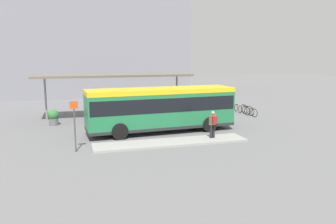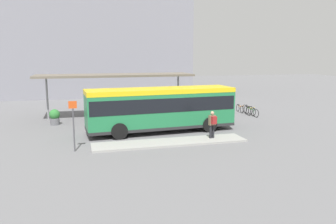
{
  "view_description": "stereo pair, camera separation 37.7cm",
  "coord_description": "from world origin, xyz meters",
  "px_view_note": "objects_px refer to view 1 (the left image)",
  "views": [
    {
      "loc": [
        -5.7,
        -21.46,
        5.19
      ],
      "look_at": [
        0.5,
        0.0,
        1.36
      ],
      "focal_mm": 35.0,
      "sensor_mm": 36.0,
      "label": 1
    },
    {
      "loc": [
        -5.34,
        -21.56,
        5.19
      ],
      "look_at": [
        0.5,
        0.0,
        1.36
      ],
      "focal_mm": 35.0,
      "sensor_mm": 36.0,
      "label": 2
    }
  ],
  "objects_px": {
    "city_bus": "(161,106)",
    "pedestrian_waiting": "(213,123)",
    "bicycle_black": "(246,109)",
    "bicycle_yellow": "(248,110)",
    "platform_sign": "(75,124)",
    "potted_planter_near_shelter": "(141,113)",
    "bicycle_green": "(251,112)",
    "potted_planter_far_side": "(54,117)",
    "bicycle_orange": "(238,108)"
  },
  "relations": [
    {
      "from": "city_bus",
      "to": "potted_planter_far_side",
      "type": "relative_size",
      "value": 8.5
    },
    {
      "from": "pedestrian_waiting",
      "to": "bicycle_black",
      "type": "relative_size",
      "value": 0.96
    },
    {
      "from": "pedestrian_waiting",
      "to": "potted_planter_far_side",
      "type": "bearing_deg",
      "value": 43.25
    },
    {
      "from": "potted_planter_far_side",
      "to": "pedestrian_waiting",
      "type": "bearing_deg",
      "value": -37.06
    },
    {
      "from": "bicycle_orange",
      "to": "platform_sign",
      "type": "xyz_separation_m",
      "value": [
        -14.75,
        -9.18,
        1.2
      ]
    },
    {
      "from": "bicycle_black",
      "to": "bicycle_orange",
      "type": "relative_size",
      "value": 1.08
    },
    {
      "from": "bicycle_orange",
      "to": "platform_sign",
      "type": "bearing_deg",
      "value": -53.42
    },
    {
      "from": "pedestrian_waiting",
      "to": "city_bus",
      "type": "bearing_deg",
      "value": 29.62
    },
    {
      "from": "city_bus",
      "to": "platform_sign",
      "type": "bearing_deg",
      "value": -153.05
    },
    {
      "from": "bicycle_green",
      "to": "bicycle_orange",
      "type": "relative_size",
      "value": 1.04
    },
    {
      "from": "bicycle_black",
      "to": "potted_planter_far_side",
      "type": "height_order",
      "value": "potted_planter_far_side"
    },
    {
      "from": "city_bus",
      "to": "bicycle_green",
      "type": "xyz_separation_m",
      "value": [
        9.06,
        3.58,
        -1.4
      ]
    },
    {
      "from": "bicycle_orange",
      "to": "potted_planter_near_shelter",
      "type": "bearing_deg",
      "value": -75.33
    },
    {
      "from": "bicycle_orange",
      "to": "potted_planter_far_side",
      "type": "distance_m",
      "value": 16.35
    },
    {
      "from": "bicycle_green",
      "to": "bicycle_black",
      "type": "distance_m",
      "value": 1.5
    },
    {
      "from": "pedestrian_waiting",
      "to": "bicycle_orange",
      "type": "distance_m",
      "value": 10.99
    },
    {
      "from": "bicycle_yellow",
      "to": "bicycle_green",
      "type": "bearing_deg",
      "value": -17.74
    },
    {
      "from": "bicycle_orange",
      "to": "potted_planter_far_side",
      "type": "height_order",
      "value": "potted_planter_far_side"
    },
    {
      "from": "bicycle_black",
      "to": "potted_planter_near_shelter",
      "type": "xyz_separation_m",
      "value": [
        -9.97,
        -0.95,
        0.29
      ]
    },
    {
      "from": "bicycle_black",
      "to": "platform_sign",
      "type": "relative_size",
      "value": 0.63
    },
    {
      "from": "potted_planter_near_shelter",
      "to": "pedestrian_waiting",
      "type": "bearing_deg",
      "value": -66.67
    },
    {
      "from": "platform_sign",
      "to": "bicycle_green",
      "type": "bearing_deg",
      "value": 25.27
    },
    {
      "from": "bicycle_green",
      "to": "bicycle_yellow",
      "type": "xyz_separation_m",
      "value": [
        0.15,
        0.73,
        0.01
      ]
    },
    {
      "from": "pedestrian_waiting",
      "to": "bicycle_black",
      "type": "bearing_deg",
      "value": -49.97
    },
    {
      "from": "bicycle_yellow",
      "to": "bicycle_black",
      "type": "distance_m",
      "value": 0.75
    },
    {
      "from": "bicycle_green",
      "to": "platform_sign",
      "type": "distance_m",
      "value": 16.42
    },
    {
      "from": "bicycle_green",
      "to": "potted_planter_far_side",
      "type": "distance_m",
      "value": 16.36
    },
    {
      "from": "potted_planter_far_side",
      "to": "platform_sign",
      "type": "bearing_deg",
      "value": -78.82
    },
    {
      "from": "city_bus",
      "to": "potted_planter_near_shelter",
      "type": "bearing_deg",
      "value": 94.16
    },
    {
      "from": "platform_sign",
      "to": "bicycle_black",
      "type": "bearing_deg",
      "value": 29.13
    },
    {
      "from": "pedestrian_waiting",
      "to": "potted_planter_far_side",
      "type": "relative_size",
      "value": 1.41
    },
    {
      "from": "bicycle_orange",
      "to": "potted_planter_near_shelter",
      "type": "distance_m",
      "value": 9.72
    },
    {
      "from": "bicycle_black",
      "to": "potted_planter_far_side",
      "type": "relative_size",
      "value": 1.46
    },
    {
      "from": "bicycle_green",
      "to": "bicycle_black",
      "type": "height_order",
      "value": "bicycle_black"
    },
    {
      "from": "city_bus",
      "to": "pedestrian_waiting",
      "type": "bearing_deg",
      "value": -54.43
    },
    {
      "from": "pedestrian_waiting",
      "to": "bicycle_black",
      "type": "distance_m",
      "value": 10.67
    },
    {
      "from": "potted_planter_near_shelter",
      "to": "bicycle_orange",
      "type": "bearing_deg",
      "value": 9.98
    },
    {
      "from": "bicycle_green",
      "to": "bicycle_yellow",
      "type": "height_order",
      "value": "bicycle_yellow"
    },
    {
      "from": "bicycle_green",
      "to": "platform_sign",
      "type": "xyz_separation_m",
      "value": [
        -14.81,
        -6.99,
        1.19
      ]
    },
    {
      "from": "potted_planter_far_side",
      "to": "city_bus",
      "type": "bearing_deg",
      "value": -30.69
    },
    {
      "from": "bicycle_green",
      "to": "potted_planter_far_side",
      "type": "height_order",
      "value": "potted_planter_far_side"
    },
    {
      "from": "city_bus",
      "to": "bicycle_green",
      "type": "distance_m",
      "value": 9.84
    },
    {
      "from": "potted_planter_near_shelter",
      "to": "platform_sign",
      "type": "bearing_deg",
      "value": -124.69
    },
    {
      "from": "city_bus",
      "to": "pedestrian_waiting",
      "type": "relative_size",
      "value": 6.04
    },
    {
      "from": "pedestrian_waiting",
      "to": "bicycle_yellow",
      "type": "distance_m",
      "value": 10.0
    },
    {
      "from": "bicycle_yellow",
      "to": "platform_sign",
      "type": "bearing_deg",
      "value": -68.49
    },
    {
      "from": "city_bus",
      "to": "bicycle_yellow",
      "type": "xyz_separation_m",
      "value": [
        9.21,
        4.31,
        -1.39
      ]
    },
    {
      "from": "pedestrian_waiting",
      "to": "platform_sign",
      "type": "bearing_deg",
      "value": 82.6
    },
    {
      "from": "bicycle_green",
      "to": "platform_sign",
      "type": "relative_size",
      "value": 0.61
    },
    {
      "from": "city_bus",
      "to": "potted_planter_near_shelter",
      "type": "distance_m",
      "value": 4.27
    }
  ]
}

